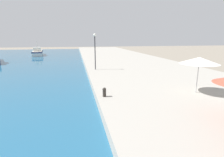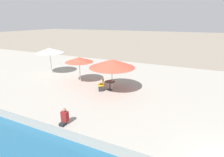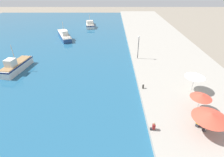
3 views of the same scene
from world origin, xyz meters
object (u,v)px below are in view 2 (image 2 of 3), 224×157
Objects in this scene: cafe_chair_right at (101,87)px; person_at_quay at (64,117)px; cafe_umbrella_striped at (50,50)px; cafe_chair_left at (101,86)px; cafe_table at (110,84)px; cafe_umbrella_white at (79,60)px; cafe_umbrella_pink at (112,63)px.

person_at_quay is (-4.95, -0.44, 0.08)m from cafe_chair_right.
cafe_umbrella_striped is 7.55m from cafe_chair_left.
person_at_quay is (-5.39, 0.13, -0.13)m from cafe_table.
person_at_quay is at bearing 178.60° from cafe_table.
cafe_chair_right reaches higher than cafe_table.
cafe_umbrella_striped is at bearing 76.72° from cafe_umbrella_white.
cafe_umbrella_pink is at bearing -101.91° from cafe_umbrella_striped.
cafe_umbrella_white reaches higher than cafe_chair_left.
cafe_umbrella_pink is at bearing -94.81° from cafe_chair_right.
cafe_umbrella_pink is 2.10m from cafe_chair_left.
cafe_chair_right is 0.98× the size of person_at_quay.
cafe_umbrella_striped reaches higher than person_at_quay.
cafe_table is at bearing -90.00° from cafe_chair_right.
cafe_umbrella_white reaches higher than person_at_quay.
cafe_chair_left is at bearing -108.72° from cafe_umbrella_white.
cafe_table is (-0.03, 0.16, -1.69)m from cafe_umbrella_pink.
person_at_quay is at bearing -133.18° from cafe_umbrella_striped.
cafe_table is at bearing -1.40° from person_at_quay.
person_at_quay reaches higher than cafe_table.
cafe_umbrella_striped is at bearing 77.60° from cafe_table.
cafe_table is 0.88× the size of cafe_chair_right.
cafe_umbrella_pink is 2.09m from cafe_chair_right.
cafe_umbrella_pink reaches higher than cafe_chair_left.
cafe_umbrella_striped is 3.05× the size of cafe_chair_left.
cafe_umbrella_pink is at bearing -78.16° from cafe_table.
person_at_quay is at bearing -152.25° from cafe_umbrella_white.
cafe_umbrella_striped reaches higher than cafe_chair_left.
person_at_quay is (-6.05, -3.18, -1.67)m from cafe_umbrella_white.
cafe_umbrella_white is 4.49m from cafe_umbrella_striped.
cafe_umbrella_pink is at bearing -3.12° from person_at_quay.
cafe_umbrella_pink is 3.83× the size of person_at_quay.
cafe_umbrella_white is 2.67× the size of person_at_quay.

